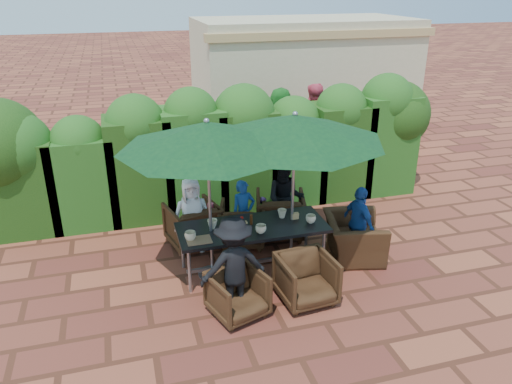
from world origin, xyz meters
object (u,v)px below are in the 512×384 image
object	(u,v)px
umbrella_right	(295,128)
chair_near_left	(238,292)
chair_far_mid	(242,222)
chair_far_left	(193,223)
chair_near_right	(306,277)
chair_far_right	(280,213)
dining_table	(252,231)
umbrella_left	(207,136)
chair_end_right	(354,231)

from	to	relation	value
umbrella_right	chair_near_left	xyz separation A→B (m)	(-1.15, -1.10, -1.86)
chair_far_mid	chair_far_left	bearing A→B (deg)	6.23
chair_near_left	chair_near_right	xyz separation A→B (m)	(1.00, 0.05, 0.03)
umbrella_right	chair_far_right	size ratio (longest dim) A/B	3.14
dining_table	umbrella_right	xyz separation A→B (m)	(0.65, 0.05, 1.54)
chair_far_mid	chair_near_left	distance (m)	2.00
chair_far_left	chair_far_right	world-z (taller)	chair_far_right
chair_far_right	chair_far_mid	bearing A→B (deg)	24.50
umbrella_left	chair_far_left	size ratio (longest dim) A/B	3.06
chair_far_mid	chair_near_right	size ratio (longest dim) A/B	1.04
chair_near_right	chair_far_left	bearing A→B (deg)	116.56
chair_far_left	chair_far_right	xyz separation A→B (m)	(1.53, -0.06, 0.01)
chair_far_right	chair_end_right	world-z (taller)	chair_end_right
chair_far_mid	dining_table	bearing A→B (deg)	103.29
umbrella_right	chair_end_right	bearing A→B (deg)	-5.56
dining_table	chair_far_left	xyz separation A→B (m)	(-0.75, 1.03, -0.26)
dining_table	chair_near_left	world-z (taller)	dining_table
dining_table	chair_far_mid	size ratio (longest dim) A/B	2.89
dining_table	chair_near_right	size ratio (longest dim) A/B	3.00
chair_near_right	chair_end_right	world-z (taller)	chair_end_right
dining_table	chair_end_right	size ratio (longest dim) A/B	2.22
umbrella_left	chair_near_right	bearing A→B (deg)	-42.22
dining_table	chair_far_right	bearing A→B (deg)	51.46
chair_far_right	chair_near_right	bearing A→B (deg)	97.68
chair_far_left	chair_end_right	distance (m)	2.67
chair_end_right	chair_far_right	bearing A→B (deg)	55.33
umbrella_right	chair_far_right	distance (m)	2.02
chair_far_right	chair_near_left	bearing A→B (deg)	73.48
chair_far_right	chair_far_left	bearing A→B (deg)	13.51
dining_table	chair_far_mid	bearing A→B (deg)	85.47
umbrella_right	chair_end_right	world-z (taller)	umbrella_right
dining_table	chair_near_left	size ratio (longest dim) A/B	3.24
dining_table	chair_far_left	bearing A→B (deg)	125.94
umbrella_right	chair_near_right	size ratio (longest dim) A/B	3.55
dining_table	chair_far_left	world-z (taller)	chair_far_left
umbrella_left	chair_end_right	xyz separation A→B (m)	(2.32, -0.07, -1.77)
chair_end_right	chair_far_mid	bearing A→B (deg)	74.21
chair_far_left	chair_far_mid	size ratio (longest dim) A/B	1.05
chair_near_left	chair_end_right	distance (m)	2.41
chair_near_right	chair_far_mid	bearing A→B (deg)	98.02
dining_table	chair_end_right	bearing A→B (deg)	-1.68
chair_near_left	chair_near_right	distance (m)	1.00
umbrella_left	chair_end_right	size ratio (longest dim) A/B	2.47
umbrella_right	chair_far_left	bearing A→B (deg)	144.99
umbrella_left	chair_near_left	size ratio (longest dim) A/B	3.62
chair_near_left	chair_near_right	size ratio (longest dim) A/B	0.93
chair_far_left	chair_near_right	size ratio (longest dim) A/B	1.10
chair_far_mid	chair_end_right	bearing A→B (deg)	168.37
umbrella_right	dining_table	bearing A→B (deg)	-175.49
chair_far_left	chair_near_right	bearing A→B (deg)	108.07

